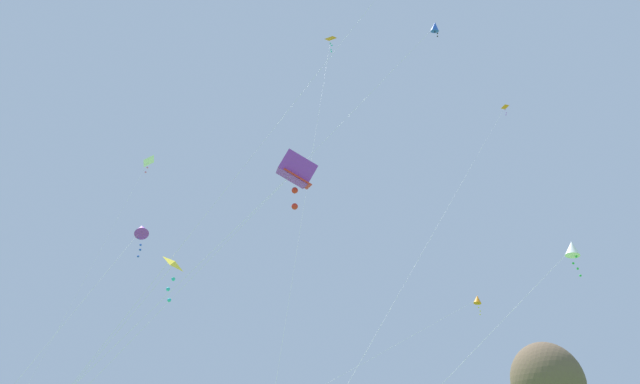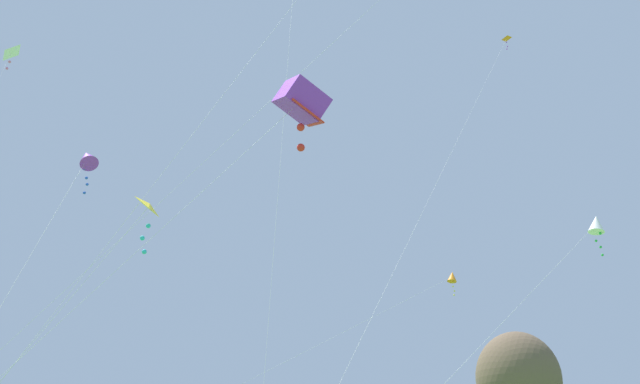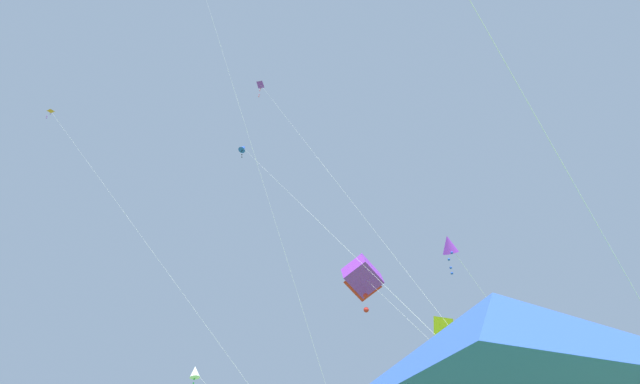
{
  "view_description": "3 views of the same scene",
  "coord_description": "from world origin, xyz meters",
  "px_view_note": "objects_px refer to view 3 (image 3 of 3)",
  "views": [
    {
      "loc": [
        21.86,
        2.05,
        2.32
      ],
      "look_at": [
        3.27,
        11.91,
        13.68
      ],
      "focal_mm": 28.0,
      "sensor_mm": 36.0,
      "label": 1
    },
    {
      "loc": [
        21.78,
        -2.83,
        1.27
      ],
      "look_at": [
        4.12,
        12.08,
        10.89
      ],
      "focal_mm": 40.0,
      "sensor_mm": 36.0,
      "label": 2
    },
    {
      "loc": [
        -12.76,
        2.33,
        1.74
      ],
      "look_at": [
        4.74,
        10.03,
        15.69
      ],
      "focal_mm": 28.0,
      "sensor_mm": 36.0,
      "label": 3
    }
  ],
  "objects_px": {
    "kite_yellow_delta_6": "(443,330)",
    "kite_purple_delta_7": "(264,90)",
    "kite_purple_box_2": "(363,277)",
    "kite_white_diamond_8": "(195,372)",
    "kite_blue_diamond_3": "(244,149)",
    "kite_purple_diamond_4": "(449,245)",
    "festival_tent": "(506,353)",
    "kite_orange_delta_1": "(63,128)"
  },
  "relations": [
    {
      "from": "festival_tent",
      "to": "kite_blue_diamond_3",
      "type": "distance_m",
      "value": 28.72
    },
    {
      "from": "kite_blue_diamond_3",
      "to": "kite_purple_delta_7",
      "type": "relative_size",
      "value": 0.8
    },
    {
      "from": "kite_purple_diamond_4",
      "to": "kite_white_diamond_8",
      "type": "xyz_separation_m",
      "value": [
        7.39,
        15.56,
        -0.49
      ]
    },
    {
      "from": "kite_orange_delta_1",
      "to": "kite_purple_diamond_4",
      "type": "bearing_deg",
      "value": -88.82
    },
    {
      "from": "kite_purple_delta_7",
      "to": "kite_white_diamond_8",
      "type": "height_order",
      "value": "kite_purple_delta_7"
    },
    {
      "from": "festival_tent",
      "to": "kite_orange_delta_1",
      "type": "xyz_separation_m",
      "value": [
        10.32,
        24.5,
        20.93
      ]
    },
    {
      "from": "kite_blue_diamond_3",
      "to": "kite_purple_diamond_4",
      "type": "xyz_separation_m",
      "value": [
        -4.8,
        -12.29,
        -12.51
      ]
    },
    {
      "from": "kite_orange_delta_1",
      "to": "kite_blue_diamond_3",
      "type": "distance_m",
      "value": 11.86
    },
    {
      "from": "kite_purple_delta_7",
      "to": "kite_blue_diamond_3",
      "type": "bearing_deg",
      "value": 110.63
    },
    {
      "from": "kite_purple_diamond_4",
      "to": "kite_white_diamond_8",
      "type": "distance_m",
      "value": 17.24
    },
    {
      "from": "kite_purple_box_2",
      "to": "kite_yellow_delta_6",
      "type": "distance_m",
      "value": 5.64
    },
    {
      "from": "kite_blue_diamond_3",
      "to": "kite_yellow_delta_6",
      "type": "xyz_separation_m",
      "value": [
        -2.51,
        -11.28,
        -14.55
      ]
    },
    {
      "from": "kite_purple_delta_7",
      "to": "kite_orange_delta_1",
      "type": "bearing_deg",
      "value": 116.13
    },
    {
      "from": "festival_tent",
      "to": "kite_yellow_delta_6",
      "type": "bearing_deg",
      "value": 11.56
    },
    {
      "from": "kite_orange_delta_1",
      "to": "kite_purple_diamond_4",
      "type": "relative_size",
      "value": 2.41
    },
    {
      "from": "festival_tent",
      "to": "kite_white_diamond_8",
      "type": "bearing_deg",
      "value": 43.46
    },
    {
      "from": "kite_orange_delta_1",
      "to": "kite_purple_box_2",
      "type": "distance_m",
      "value": 22.36
    },
    {
      "from": "kite_purple_delta_7",
      "to": "kite_purple_diamond_4",
      "type": "bearing_deg",
      "value": -114.25
    },
    {
      "from": "kite_white_diamond_8",
      "to": "festival_tent",
      "type": "bearing_deg",
      "value": -136.54
    },
    {
      "from": "kite_purple_box_2",
      "to": "kite_blue_diamond_3",
      "type": "height_order",
      "value": "kite_blue_diamond_3"
    },
    {
      "from": "festival_tent",
      "to": "kite_purple_delta_7",
      "type": "relative_size",
      "value": 0.13
    },
    {
      "from": "kite_purple_delta_7",
      "to": "kite_white_diamond_8",
      "type": "relative_size",
      "value": 2.39
    },
    {
      "from": "kite_purple_box_2",
      "to": "kite_blue_diamond_3",
      "type": "bearing_deg",
      "value": 86.89
    },
    {
      "from": "kite_yellow_delta_6",
      "to": "kite_purple_delta_7",
      "type": "height_order",
      "value": "kite_purple_delta_7"
    },
    {
      "from": "kite_blue_diamond_3",
      "to": "kite_orange_delta_1",
      "type": "bearing_deg",
      "value": 116.57
    },
    {
      "from": "kite_yellow_delta_6",
      "to": "kite_purple_delta_7",
      "type": "relative_size",
      "value": 0.3
    },
    {
      "from": "kite_purple_box_2",
      "to": "kite_purple_diamond_4",
      "type": "height_order",
      "value": "kite_purple_box_2"
    },
    {
      "from": "festival_tent",
      "to": "kite_purple_diamond_4",
      "type": "height_order",
      "value": "kite_purple_diamond_4"
    },
    {
      "from": "kite_purple_delta_7",
      "to": "kite_white_diamond_8",
      "type": "xyz_separation_m",
      "value": [
        2.25,
        4.16,
        -18.49
      ]
    },
    {
      "from": "kite_purple_diamond_4",
      "to": "kite_blue_diamond_3",
      "type": "bearing_deg",
      "value": 68.66
    },
    {
      "from": "kite_orange_delta_1",
      "to": "kite_blue_diamond_3",
      "type": "xyz_separation_m",
      "value": [
        5.27,
        -10.55,
        -1.26
      ]
    },
    {
      "from": "kite_purple_box_2",
      "to": "kite_purple_delta_7",
      "type": "bearing_deg",
      "value": 83.68
    },
    {
      "from": "kite_orange_delta_1",
      "to": "kite_blue_diamond_3",
      "type": "height_order",
      "value": "kite_orange_delta_1"
    },
    {
      "from": "kite_orange_delta_1",
      "to": "kite_yellow_delta_6",
      "type": "relative_size",
      "value": 2.97
    },
    {
      "from": "kite_purple_box_2",
      "to": "kite_white_diamond_8",
      "type": "relative_size",
      "value": 1.05
    },
    {
      "from": "kite_orange_delta_1",
      "to": "kite_purple_delta_7",
      "type": "height_order",
      "value": "kite_purple_delta_7"
    },
    {
      "from": "kite_purple_box_2",
      "to": "kite_blue_diamond_3",
      "type": "distance_m",
      "value": 13.23
    },
    {
      "from": "kite_purple_box_2",
      "to": "kite_yellow_delta_6",
      "type": "xyz_separation_m",
      "value": [
        -2.09,
        -3.62,
        -3.78
      ]
    },
    {
      "from": "festival_tent",
      "to": "kite_white_diamond_8",
      "type": "relative_size",
      "value": 0.3
    },
    {
      "from": "kite_purple_box_2",
      "to": "kite_yellow_delta_6",
      "type": "bearing_deg",
      "value": -120.01
    },
    {
      "from": "festival_tent",
      "to": "kite_purple_diamond_4",
      "type": "bearing_deg",
      "value": 8.76
    },
    {
      "from": "kite_purple_diamond_4",
      "to": "kite_purple_delta_7",
      "type": "height_order",
      "value": "kite_purple_delta_7"
    }
  ]
}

